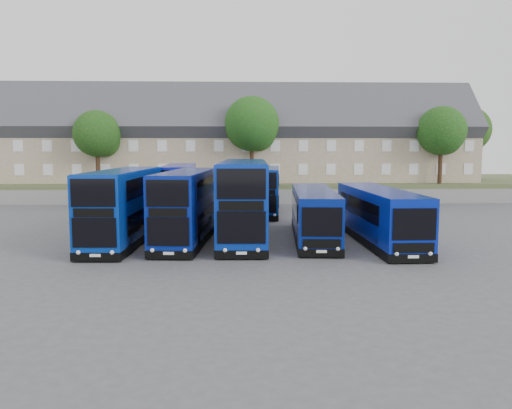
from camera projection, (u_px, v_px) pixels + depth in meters
The scene contains 15 objects.
ground at pixel (228, 252), 27.77m from camera, with size 120.00×120.00×0.00m, color #4A4A4F.
retaining_wall at pixel (233, 197), 51.52m from camera, with size 70.00×0.40×1.50m, color slate.
earth_bank at pixel (234, 187), 61.42m from camera, with size 80.00×20.00×2.00m, color #495731.
terrace_row at pixel (233, 141), 56.82m from camera, with size 54.00×10.40×11.20m.
dd_front_left at pixel (123, 208), 30.34m from camera, with size 2.95×11.19×4.41m.
dd_front_mid at pixel (187, 207), 30.74m from camera, with size 3.37×11.06×4.33m.
dd_front_right at pixel (244, 201), 31.50m from camera, with size 3.20×12.43×4.91m.
dd_rear_left at pixel (179, 191), 42.46m from camera, with size 2.98×10.92×4.30m.
dd_rear_right at pixel (266, 191), 43.88m from camera, with size 3.13×10.27×4.02m.
coach_east_a at pixel (314, 215), 31.57m from camera, with size 3.29×11.68×3.15m.
coach_east_b at pixel (379, 216), 30.53m from camera, with size 2.72×12.02×3.27m.
tree_west at pixel (99, 136), 51.43m from camera, with size 4.80×4.80×7.65m.
tree_mid at pixel (253, 126), 52.35m from camera, with size 5.76×5.76×9.18m.
tree_east at pixel (442, 133), 52.62m from camera, with size 5.12×5.12×8.16m.
tree_far at pixel (468, 132), 59.73m from camera, with size 5.44×5.44×8.67m.
Camera 1 is at (0.62, -27.33, 5.78)m, focal length 35.00 mm.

